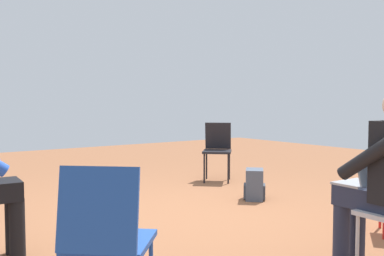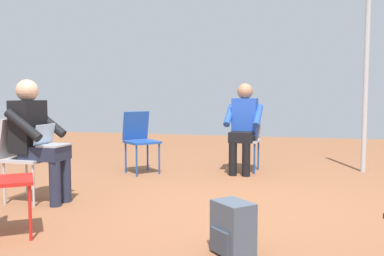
{
  "view_description": "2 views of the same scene",
  "coord_description": "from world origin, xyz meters",
  "views": [
    {
      "loc": [
        -2.42,
        -3.45,
        1.14
      ],
      "look_at": [
        0.19,
        0.19,
        0.88
      ],
      "focal_mm": 40.0,
      "sensor_mm": 36.0,
      "label": 1
    },
    {
      "loc": [
        3.94,
        0.6,
        1.1
      ],
      "look_at": [
        0.17,
        -0.35,
        0.78
      ],
      "focal_mm": 40.0,
      "sensor_mm": 36.0,
      "label": 2
    }
  ],
  "objects": [
    {
      "name": "chair_northeast",
      "position": [
        1.52,
        1.39,
        0.5
      ],
      "size": [
        0.58,
        0.59,
        0.85
      ],
      "rotation": [
        0.0,
        0.0,
        2.39
      ],
      "color": "black",
      "rests_on": "ground"
    },
    {
      "name": "chair_southwest",
      "position": [
        -1.56,
        -1.54,
        0.5
      ],
      "size": [
        0.58,
        0.59,
        0.85
      ],
      "rotation": [
        0.0,
        0.0,
        -0.74
      ],
      "color": "#1E4799",
      "rests_on": "ground"
    },
    {
      "name": "ground_plane",
      "position": [
        0.0,
        0.0,
        0.0
      ],
      "size": [
        14.0,
        14.0,
        0.0
      ],
      "primitive_type": "plane",
      "color": "brown"
    },
    {
      "name": "backpack_near_laptop_user",
      "position": [
        1.09,
        0.17,
        0.16
      ],
      "size": [
        0.34,
        0.34,
        0.36
      ],
      "rotation": [
        0.0,
        0.0,
        0.8
      ],
      "color": "#475160",
      "rests_on": "ground"
    }
  ]
}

